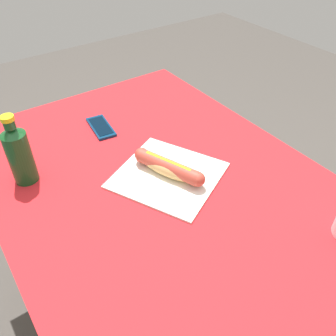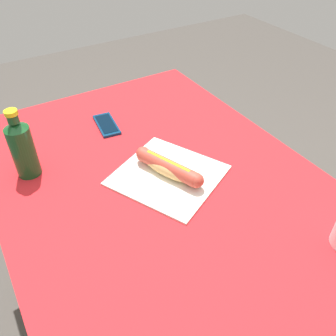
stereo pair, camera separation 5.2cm
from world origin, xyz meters
The scene contains 6 objects.
ground_plane centered at (0.00, 0.00, 0.00)m, with size 6.00×6.00×0.00m, color #47423D.
dining_table centered at (0.00, 0.00, 0.62)m, with size 1.26×0.87×0.75m.
paper_wrapper centered at (0.02, -0.03, 0.75)m, with size 0.28×0.27×0.01m, color silver.
hot_dog centered at (0.02, -0.03, 0.78)m, with size 0.22×0.11×0.05m.
cell_phone centered at (0.36, 0.01, 0.75)m, with size 0.15×0.08×0.01m.
soda_bottle centered at (0.24, 0.31, 0.84)m, with size 0.07×0.07×0.21m.
Camera 2 is at (-0.64, 0.37, 1.42)m, focal length 37.99 mm.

